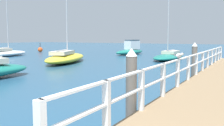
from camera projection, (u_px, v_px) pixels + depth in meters
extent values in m
cube|color=white|center=(106.00, 107.00, 4.66)|extent=(0.12, 0.12, 0.98)
cube|color=white|center=(141.00, 90.00, 6.09)|extent=(0.12, 0.12, 0.98)
cube|color=white|center=(163.00, 80.00, 7.52)|extent=(0.12, 0.12, 0.98)
cube|color=white|center=(178.00, 73.00, 8.96)|extent=(0.12, 0.12, 0.98)
cube|color=white|center=(188.00, 68.00, 10.39)|extent=(0.12, 0.12, 0.98)
cube|color=white|center=(196.00, 64.00, 11.82)|extent=(0.12, 0.12, 0.98)
cube|color=white|center=(203.00, 61.00, 13.26)|extent=(0.12, 0.12, 0.98)
cube|color=white|center=(208.00, 59.00, 14.69)|extent=(0.12, 0.12, 0.98)
cube|color=white|center=(212.00, 57.00, 16.12)|extent=(0.12, 0.12, 0.98)
cube|color=white|center=(215.00, 55.00, 17.56)|extent=(0.12, 0.12, 0.98)
cube|color=white|center=(218.00, 54.00, 18.99)|extent=(0.12, 0.12, 0.98)
cube|color=white|center=(221.00, 53.00, 20.42)|extent=(0.12, 0.12, 0.98)
cube|color=white|center=(197.00, 54.00, 11.78)|extent=(0.10, 19.79, 0.04)
cube|color=white|center=(196.00, 63.00, 11.82)|extent=(0.10, 19.79, 0.04)
cylinder|color=#6B6056|center=(131.00, 90.00, 6.50)|extent=(0.28, 0.28, 1.74)
cone|color=white|center=(132.00, 52.00, 6.40)|extent=(0.29, 0.29, 0.20)
cylinder|color=#6B6056|center=(194.00, 63.00, 13.25)|extent=(0.28, 0.28, 1.74)
cone|color=white|center=(195.00, 44.00, 13.15)|extent=(0.29, 0.29, 0.20)
ellipsoid|color=white|center=(179.00, 55.00, 8.97)|extent=(0.23, 0.31, 0.15)
sphere|color=white|center=(182.00, 54.00, 9.07)|extent=(0.09, 0.09, 0.09)
cone|color=gold|center=(183.00, 54.00, 9.11)|extent=(0.04, 0.06, 0.02)
cone|color=#939399|center=(176.00, 55.00, 8.87)|extent=(0.10, 0.10, 0.07)
ellipsoid|color=#939399|center=(179.00, 55.00, 8.97)|extent=(0.25, 0.28, 0.04)
cylinder|color=tan|center=(178.00, 58.00, 9.00)|extent=(0.01, 0.01, 0.05)
cylinder|color=tan|center=(179.00, 58.00, 8.96)|extent=(0.01, 0.01, 0.05)
ellipsoid|color=gold|center=(66.00, 58.00, 22.19)|extent=(4.67, 7.66, 0.76)
cylinder|color=#B2B2B7|center=(66.00, 3.00, 22.07)|extent=(0.10, 0.10, 8.77)
cylinder|color=#B2B2B7|center=(62.00, 50.00, 21.22)|extent=(0.94, 2.43, 0.08)
cube|color=beige|center=(62.00, 53.00, 21.28)|extent=(2.12, 2.92, 0.30)
ellipsoid|color=#197266|center=(168.00, 57.00, 24.81)|extent=(2.24, 6.20, 0.56)
cylinder|color=#B2B2B7|center=(168.00, 16.00, 24.15)|extent=(0.10, 0.10, 7.21)
cylinder|color=#B2B2B7|center=(171.00, 50.00, 25.42)|extent=(0.09, 2.17, 0.08)
cube|color=beige|center=(171.00, 52.00, 25.41)|extent=(1.25, 2.23, 0.30)
ellipsoid|color=white|center=(7.00, 54.00, 29.19)|extent=(2.58, 5.98, 0.65)
cylinder|color=#B2B2B7|center=(7.00, 22.00, 29.09)|extent=(0.10, 0.10, 6.60)
cylinder|color=#B2B2B7|center=(1.00, 48.00, 28.46)|extent=(0.31, 2.02, 0.08)
cube|color=beige|center=(2.00, 50.00, 28.51)|extent=(1.31, 2.20, 0.30)
ellipsoid|color=#197266|center=(130.00, 52.00, 31.98)|extent=(2.41, 5.49, 0.66)
cube|color=white|center=(132.00, 45.00, 32.31)|extent=(1.33, 2.26, 1.05)
cube|color=#334756|center=(132.00, 40.00, 32.24)|extent=(1.24, 2.04, 0.16)
sphere|color=#E54C19|center=(40.00, 50.00, 37.52)|extent=(0.70, 0.70, 0.70)
cylinder|color=#262626|center=(40.00, 45.00, 37.45)|extent=(0.08, 0.08, 0.70)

